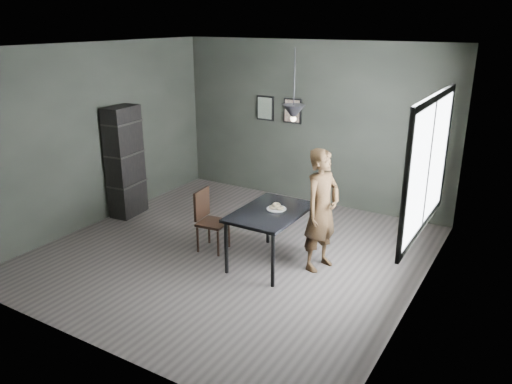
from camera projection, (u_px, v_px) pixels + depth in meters
The scene contains 13 objects.
ground at pixel (233, 252), 7.04m from camera, with size 5.00×5.00×0.00m, color #322D2B.
back_wall at pixel (311, 124), 8.61m from camera, with size 5.00×0.10×2.80m, color black.
ceiling at pixel (229, 46), 6.12m from camera, with size 5.00×5.00×0.02m.
window_assembly at pixel (429, 165), 5.48m from camera, with size 0.04×1.96×1.56m.
cafe_table at pixel (270, 216), 6.53m from camera, with size 0.80×1.20×0.75m.
white_plate at pixel (276, 209), 6.54m from camera, with size 0.23×0.23×0.01m, color white.
donut_pile at pixel (276, 207), 6.52m from camera, with size 0.20×0.16×0.08m.
woman at pixel (321, 210), 6.38m from camera, with size 0.59×0.39×1.61m, color black.
wood_chair at pixel (208, 216), 7.00m from camera, with size 0.42×0.42×0.88m.
shelf_unit at pixel (125, 162), 8.14m from camera, with size 0.34×0.60×1.81m, color black.
pendant_lamp at pixel (294, 112), 6.04m from camera, with size 0.28×0.28×0.86m.
framed_print_left at pixel (265, 108), 8.95m from camera, with size 0.34×0.04×0.44m.
framed_print_right at pixel (292, 111), 8.69m from camera, with size 0.34×0.04×0.44m.
Camera 1 is at (3.54, -5.30, 3.13)m, focal length 35.00 mm.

